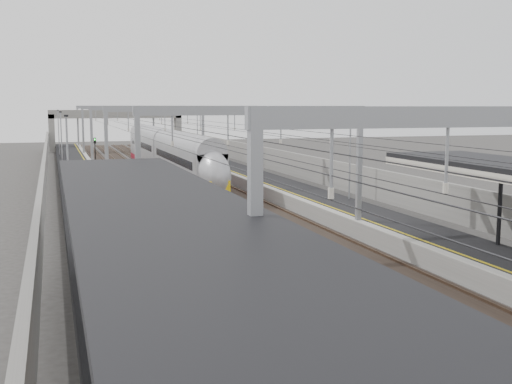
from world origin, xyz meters
TOP-DOWN VIEW (x-y plane):
  - platform_left at (-8.00, 45.00)m, footprint 4.00×120.00m
  - platform_right at (8.00, 45.00)m, footprint 4.00×120.00m
  - tracks at (0.00, 45.00)m, footprint 11.40×140.00m
  - overhead_line at (0.00, 51.62)m, footprint 13.00×140.00m
  - canopy_left at (-8.02, 2.99)m, footprint 4.40×30.00m
  - overbridge at (0.00, 100.00)m, footprint 22.00×2.20m
  - wall_left at (-11.20, 45.00)m, footprint 0.30×120.00m
  - wall_right at (11.20, 45.00)m, footprint 0.30×120.00m
  - train at (1.50, 57.26)m, footprint 2.57×46.80m
  - signal_green at (-5.20, 74.66)m, footprint 0.32×0.32m
  - signal_red_near at (3.20, 71.41)m, footprint 0.32×0.32m
  - signal_red_far at (5.40, 69.46)m, footprint 0.32×0.32m

SIDE VIEW (x-z plane):
  - tracks at x=0.00m, z-range -0.05..0.15m
  - platform_left at x=-8.00m, z-range 0.00..1.00m
  - platform_right at x=8.00m, z-range 0.00..1.00m
  - wall_left at x=-11.20m, z-range 0.00..3.20m
  - wall_right at x=11.20m, z-range 0.00..3.20m
  - train at x=1.50m, z-range -0.03..4.04m
  - signal_green at x=-5.20m, z-range 0.68..4.15m
  - signal_red_near at x=3.20m, z-range 0.68..4.15m
  - signal_red_far at x=5.40m, z-range 0.68..4.15m
  - canopy_left at x=-8.02m, z-range 2.97..7.21m
  - overbridge at x=0.00m, z-range 1.86..8.76m
  - overhead_line at x=0.00m, z-range 2.84..9.44m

